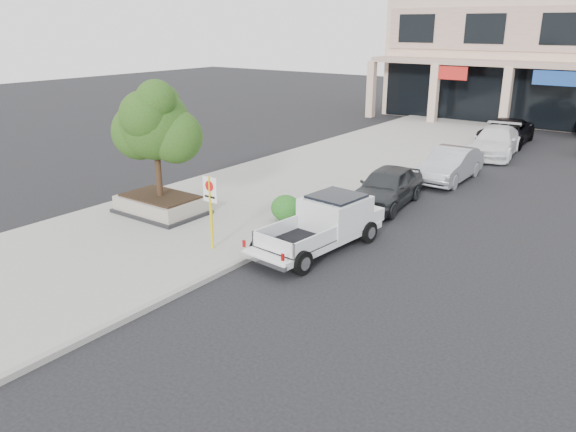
{
  "coord_description": "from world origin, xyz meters",
  "views": [
    {
      "loc": [
        8.66,
        -11.57,
        6.75
      ],
      "look_at": [
        -0.99,
        1.5,
        1.19
      ],
      "focal_mm": 35.0,
      "sensor_mm": 36.0,
      "label": 1
    }
  ],
  "objects_px": {
    "planter": "(161,204)",
    "curb_car_d": "(505,132)",
    "curb_car_c": "(495,142)",
    "planter_tree": "(161,125)",
    "curb_car_b": "(450,165)",
    "curb_car_a": "(387,187)",
    "pickup_truck": "(317,226)",
    "no_parking_sign": "(211,203)"
  },
  "relations": [
    {
      "from": "curb_car_b",
      "to": "curb_car_c",
      "type": "distance_m",
      "value": 6.44
    },
    {
      "from": "planter_tree",
      "to": "planter",
      "type": "bearing_deg",
      "value": -131.03
    },
    {
      "from": "planter_tree",
      "to": "curb_car_b",
      "type": "height_order",
      "value": "planter_tree"
    },
    {
      "from": "curb_car_b",
      "to": "curb_car_d",
      "type": "xyz_separation_m",
      "value": [
        -0.45,
        9.9,
        -0.01
      ]
    },
    {
      "from": "planter_tree",
      "to": "pickup_truck",
      "type": "distance_m",
      "value": 6.84
    },
    {
      "from": "no_parking_sign",
      "to": "planter",
      "type": "bearing_deg",
      "value": 160.3
    },
    {
      "from": "planter_tree",
      "to": "pickup_truck",
      "type": "bearing_deg",
      "value": 5.0
    },
    {
      "from": "planter_tree",
      "to": "curb_car_c",
      "type": "bearing_deg",
      "value": 69.41
    },
    {
      "from": "no_parking_sign",
      "to": "pickup_truck",
      "type": "xyz_separation_m",
      "value": [
        2.49,
        2.12,
        -0.83
      ]
    },
    {
      "from": "pickup_truck",
      "to": "curb_car_d",
      "type": "relative_size",
      "value": 0.96
    },
    {
      "from": "planter",
      "to": "curb_car_d",
      "type": "relative_size",
      "value": 0.6
    },
    {
      "from": "curb_car_b",
      "to": "curb_car_d",
      "type": "relative_size",
      "value": 0.85
    },
    {
      "from": "planter",
      "to": "curb_car_a",
      "type": "xyz_separation_m",
      "value": [
        6.04,
        6.18,
        0.28
      ]
    },
    {
      "from": "planter",
      "to": "curb_car_d",
      "type": "distance_m",
      "value": 21.99
    },
    {
      "from": "pickup_truck",
      "to": "curb_car_c",
      "type": "height_order",
      "value": "pickup_truck"
    },
    {
      "from": "planter_tree",
      "to": "curb_car_c",
      "type": "distance_m",
      "value": 18.86
    },
    {
      "from": "curb_car_d",
      "to": "curb_car_c",
      "type": "bearing_deg",
      "value": -86.07
    },
    {
      "from": "no_parking_sign",
      "to": "curb_car_b",
      "type": "height_order",
      "value": "no_parking_sign"
    },
    {
      "from": "curb_car_a",
      "to": "planter_tree",
      "type": "bearing_deg",
      "value": -140.14
    },
    {
      "from": "planter",
      "to": "curb_car_a",
      "type": "relative_size",
      "value": 0.72
    },
    {
      "from": "planter_tree",
      "to": "curb_car_d",
      "type": "bearing_deg",
      "value": 73.77
    },
    {
      "from": "curb_car_a",
      "to": "curb_car_d",
      "type": "xyz_separation_m",
      "value": [
        0.18,
        14.91,
        -0.02
      ]
    },
    {
      "from": "pickup_truck",
      "to": "curb_car_c",
      "type": "distance_m",
      "value": 16.93
    },
    {
      "from": "planter",
      "to": "no_parking_sign",
      "type": "distance_m",
      "value": 4.35
    },
    {
      "from": "curb_car_a",
      "to": "curb_car_c",
      "type": "height_order",
      "value": "curb_car_c"
    },
    {
      "from": "no_parking_sign",
      "to": "curb_car_b",
      "type": "xyz_separation_m",
      "value": [
        2.73,
        12.61,
        -0.88
      ]
    },
    {
      "from": "pickup_truck",
      "to": "curb_car_a",
      "type": "xyz_separation_m",
      "value": [
        -0.39,
        5.48,
        -0.05
      ]
    },
    {
      "from": "pickup_truck",
      "to": "curb_car_c",
      "type": "xyz_separation_m",
      "value": [
        0.26,
        16.93,
        -0.04
      ]
    },
    {
      "from": "no_parking_sign",
      "to": "curb_car_d",
      "type": "bearing_deg",
      "value": 84.21
    },
    {
      "from": "curb_car_d",
      "to": "planter",
      "type": "bearing_deg",
      "value": -110.3
    },
    {
      "from": "curb_car_b",
      "to": "no_parking_sign",
      "type": "bearing_deg",
      "value": -102.64
    },
    {
      "from": "curb_car_a",
      "to": "curb_car_d",
      "type": "height_order",
      "value": "curb_car_a"
    },
    {
      "from": "planter_tree",
      "to": "curb_car_b",
      "type": "relative_size",
      "value": 0.88
    },
    {
      "from": "planter",
      "to": "curb_car_c",
      "type": "relative_size",
      "value": 0.6
    },
    {
      "from": "curb_car_a",
      "to": "curb_car_c",
      "type": "distance_m",
      "value": 11.47
    },
    {
      "from": "no_parking_sign",
      "to": "curb_car_a",
      "type": "relative_size",
      "value": 0.52
    },
    {
      "from": "pickup_truck",
      "to": "curb_car_b",
      "type": "distance_m",
      "value": 10.49
    },
    {
      "from": "no_parking_sign",
      "to": "curb_car_b",
      "type": "relative_size",
      "value": 0.51
    },
    {
      "from": "planter_tree",
      "to": "curb_car_a",
      "type": "height_order",
      "value": "planter_tree"
    },
    {
      "from": "no_parking_sign",
      "to": "curb_car_b",
      "type": "bearing_deg",
      "value": 77.79
    },
    {
      "from": "no_parking_sign",
      "to": "curb_car_a",
      "type": "bearing_deg",
      "value": 74.57
    },
    {
      "from": "no_parking_sign",
      "to": "curb_car_c",
      "type": "relative_size",
      "value": 0.43
    }
  ]
}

